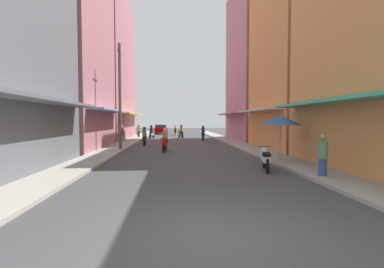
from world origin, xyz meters
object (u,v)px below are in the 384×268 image
pedestrian_foreground (323,157)px  motorbike_red (165,141)px  pedestrian_far (122,133)px  motorbike_silver (152,132)px  motorbike_blue (203,134)px  motorbike_green (181,132)px  pedestrian_midway (139,130)px  motorbike_maroon (145,137)px  parked_car (161,129)px  vendor_umbrella (280,120)px  utility_pole (120,96)px  motorbike_white (265,158)px  motorbike_black (175,130)px

pedestrian_foreground → motorbike_red: bearing=122.3°
pedestrian_far → motorbike_silver: bearing=70.0°
motorbike_blue → motorbike_green: size_ratio=1.02×
motorbike_blue → pedestrian_midway: size_ratio=1.02×
motorbike_maroon → motorbike_silver: 9.24m
motorbike_silver → motorbike_green: same height
parked_car → vendor_umbrella: (7.07, -30.93, 1.34)m
motorbike_blue → pedestrian_far: (-7.82, -2.37, 0.24)m
vendor_umbrella → utility_pole: bearing=144.9°
motorbike_maroon → pedestrian_foreground: bearing=-61.4°
motorbike_red → vendor_umbrella: size_ratio=0.78×
motorbike_maroon → motorbike_silver: (-0.11, 9.24, 0.00)m
motorbike_blue → motorbike_silver: bearing=145.2°
motorbike_green → utility_pole: bearing=-108.3°
motorbike_white → motorbike_blue: bearing=92.5°
motorbike_green → pedestrian_foreground: bearing=-79.5°
parked_car → pedestrian_foreground: pedestrian_foreground is taller
motorbike_maroon → parked_car: motorbike_maroon is taller
utility_pole → pedestrian_midway: bearing=92.2°
motorbike_red → pedestrian_far: size_ratio=1.08×
motorbike_red → utility_pole: size_ratio=0.25×
motorbike_green → pedestrian_foreground: 23.95m
motorbike_green → motorbike_black: bearing=94.7°
motorbike_silver → vendor_umbrella: 20.99m
motorbike_white → utility_pole: bearing=132.5°
motorbike_white → pedestrian_midway: bearing=109.2°
motorbike_black → parked_car: motorbike_black is taller
motorbike_silver → motorbike_green: size_ratio=1.00×
motorbike_silver → motorbike_blue: bearing=-34.8°
pedestrian_foreground → utility_pole: (-8.87, 9.96, 2.92)m
parked_car → vendor_umbrella: vendor_umbrella is taller
motorbike_white → vendor_umbrella: 2.83m
motorbike_maroon → pedestrian_far: bearing=128.2°
motorbike_blue → motorbike_white: motorbike_blue is taller
motorbike_black → vendor_umbrella: size_ratio=0.78×
motorbike_blue → motorbike_black: (-2.79, 11.55, 0.00)m
parked_car → pedestrian_midway: 10.12m
motorbike_white → parked_car: 33.35m
motorbike_green → pedestrian_midway: bearing=165.3°
motorbike_green → pedestrian_midway: pedestrian_midway is taller
motorbike_black → motorbike_maroon: size_ratio=1.00×
motorbike_blue → motorbike_silver: size_ratio=1.01×
motorbike_blue → motorbike_silver: same height
parked_car → utility_pole: bearing=-94.0°
motorbike_silver → motorbike_maroon: bearing=-89.3°
motorbike_black → utility_pole: (-3.88, -21.02, 3.01)m
pedestrian_foreground → pedestrian_midway: bearing=110.8°
motorbike_maroon → vendor_umbrella: vendor_umbrella is taller
pedestrian_midway → pedestrian_foreground: 26.60m
motorbike_white → motorbike_green: motorbike_green is taller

